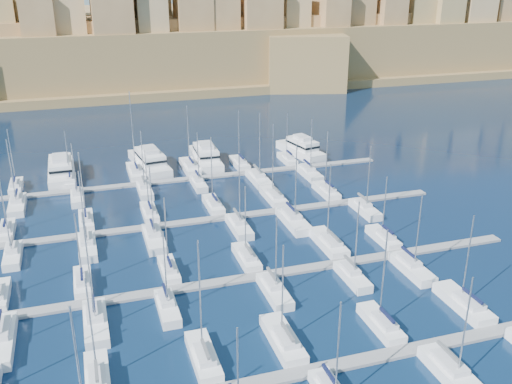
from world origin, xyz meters
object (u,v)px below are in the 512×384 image
object	(u,v)px
sailboat_4	(381,324)
motor_yacht_d	(301,148)
motor_yacht_b	(150,161)
motor_yacht_c	(206,156)
sailboat_2	(204,357)
motor_yacht_a	(61,169)

from	to	relation	value
sailboat_4	motor_yacht_d	size ratio (longest dim) A/B	0.87
motor_yacht_b	motor_yacht_c	bearing A→B (deg)	-2.24
sailboat_2	motor_yacht_c	size ratio (longest dim) A/B	0.90
sailboat_4	motor_yacht_d	bearing A→B (deg)	76.32
motor_yacht_b	motor_yacht_c	xyz separation A→B (m)	(12.88, -0.50, -0.00)
sailboat_4	motor_yacht_a	size ratio (longest dim) A/B	0.77
motor_yacht_a	motor_yacht_b	bearing A→B (deg)	0.69
sailboat_2	motor_yacht_a	bearing A→B (deg)	102.52
motor_yacht_a	motor_yacht_d	world-z (taller)	same
motor_yacht_a	motor_yacht_d	bearing A→B (deg)	-1.25
sailboat_4	motor_yacht_b	world-z (taller)	sailboat_4
motor_yacht_c	motor_yacht_d	xyz separation A→B (m)	(23.49, -0.94, 0.00)
motor_yacht_d	motor_yacht_b	bearing A→B (deg)	177.72
sailboat_2	motor_yacht_d	size ratio (longest dim) A/B	0.98
motor_yacht_b	motor_yacht_d	distance (m)	36.39
sailboat_2	motor_yacht_b	bearing A→B (deg)	87.21
motor_yacht_c	motor_yacht_d	size ratio (longest dim) A/B	1.10
motor_yacht_b	motor_yacht_d	world-z (taller)	same
sailboat_2	motor_yacht_b	world-z (taller)	sailboat_2
sailboat_4	motor_yacht_b	bearing A→B (deg)	105.23
motor_yacht_c	sailboat_4	bearing A→B (deg)	-84.74
sailboat_2	sailboat_4	world-z (taller)	sailboat_2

